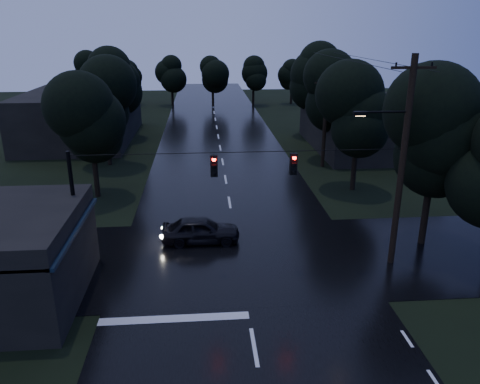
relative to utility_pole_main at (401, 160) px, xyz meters
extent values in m
cube|color=black|center=(-7.41, 19.00, -5.26)|extent=(12.00, 120.00, 0.02)
cube|color=black|center=(-7.41, 1.00, -5.26)|extent=(60.00, 9.00, 0.02)
cube|color=black|center=(-17.41, -2.00, -2.06)|extent=(6.00, 7.00, 0.12)
cube|color=black|center=(-14.41, -2.00, -2.06)|extent=(0.30, 7.00, 0.15)
cylinder|color=black|center=(-14.61, -5.00, -3.76)|extent=(0.10, 0.10, 3.00)
cylinder|color=black|center=(-14.61, 1.00, -3.76)|extent=(0.10, 0.10, 3.00)
cube|color=#FFC466|center=(-14.46, -3.50, -2.76)|extent=(0.06, 1.60, 0.50)
cube|color=#FFC466|center=(-14.46, -0.80, -2.76)|extent=(0.06, 1.20, 0.50)
cube|color=black|center=(6.59, 23.00, -3.06)|extent=(10.00, 14.00, 4.40)
cube|color=black|center=(-21.41, 29.00, -2.76)|extent=(10.00, 16.00, 5.00)
cylinder|color=black|center=(0.09, 0.00, -0.26)|extent=(0.30, 0.30, 10.00)
cube|color=black|center=(0.09, 0.00, 4.14)|extent=(2.00, 0.12, 0.12)
cylinder|color=black|center=(-1.01, 0.00, 2.24)|extent=(2.20, 0.10, 0.10)
cube|color=black|center=(-2.11, 0.00, 2.19)|extent=(0.60, 0.25, 0.18)
cube|color=#FFB266|center=(-2.11, 0.00, 2.09)|extent=(0.45, 0.18, 0.03)
cylinder|color=black|center=(0.89, 17.00, -1.51)|extent=(0.30, 0.30, 7.50)
cube|color=black|center=(0.89, 17.00, 1.64)|extent=(2.00, 0.12, 0.12)
cylinder|color=black|center=(-14.91, 0.00, -2.26)|extent=(0.18, 0.18, 6.00)
cylinder|color=black|center=(-7.41, 0.00, 0.54)|extent=(15.00, 0.03, 0.03)
cube|color=black|center=(-8.61, 0.00, -0.06)|extent=(0.32, 0.25, 1.00)
sphere|color=#FF0C07|center=(-8.61, -0.15, -0.06)|extent=(0.18, 0.18, 0.18)
cube|color=black|center=(-5.01, 0.00, -0.06)|extent=(0.32, 0.25, 1.00)
sphere|color=#FF0C07|center=(-5.01, -0.15, -0.06)|extent=(0.18, 0.18, 0.18)
cylinder|color=black|center=(2.59, 2.00, -3.86)|extent=(0.36, 0.36, 2.80)
sphere|color=black|center=(2.59, 2.00, -0.46)|extent=(4.48, 4.48, 4.48)
sphere|color=black|center=(2.59, 2.00, 0.74)|extent=(4.48, 4.48, 4.48)
sphere|color=black|center=(2.59, 2.00, 1.94)|extent=(4.48, 4.48, 4.48)
cylinder|color=black|center=(-16.41, 11.00, -4.03)|extent=(0.36, 0.36, 2.45)
sphere|color=black|center=(-16.41, 11.00, -1.06)|extent=(3.92, 3.92, 3.92)
sphere|color=black|center=(-16.41, 11.00, -0.01)|extent=(3.92, 3.92, 3.92)
sphere|color=black|center=(-16.41, 11.00, 1.04)|extent=(3.92, 3.92, 3.92)
cylinder|color=black|center=(-17.01, 19.00, -3.95)|extent=(0.36, 0.36, 2.62)
sphere|color=black|center=(-17.01, 19.00, -0.76)|extent=(4.20, 4.20, 4.20)
sphere|color=black|center=(-17.01, 19.00, 0.37)|extent=(4.20, 4.20, 4.20)
sphere|color=black|center=(-17.01, 19.00, 1.49)|extent=(4.20, 4.20, 4.20)
cylinder|color=black|center=(-17.61, 29.00, -3.86)|extent=(0.36, 0.36, 2.80)
sphere|color=black|center=(-17.61, 29.00, -0.46)|extent=(4.48, 4.48, 4.48)
sphere|color=black|center=(-17.61, 29.00, 0.74)|extent=(4.48, 4.48, 4.48)
sphere|color=black|center=(-17.61, 29.00, 1.94)|extent=(4.48, 4.48, 4.48)
cylinder|color=black|center=(1.59, 11.00, -3.95)|extent=(0.36, 0.36, 2.62)
sphere|color=black|center=(1.59, 11.00, -0.76)|extent=(4.20, 4.20, 4.20)
sphere|color=black|center=(1.59, 11.00, 0.37)|extent=(4.20, 4.20, 4.20)
sphere|color=black|center=(1.59, 11.00, 1.49)|extent=(4.20, 4.20, 4.20)
cylinder|color=black|center=(2.19, 19.00, -3.86)|extent=(0.36, 0.36, 2.80)
sphere|color=black|center=(2.19, 19.00, -0.46)|extent=(4.48, 4.48, 4.48)
sphere|color=black|center=(2.19, 19.00, 0.74)|extent=(4.48, 4.48, 4.48)
sphere|color=black|center=(2.19, 19.00, 1.94)|extent=(4.48, 4.48, 4.48)
cylinder|color=black|center=(2.79, 29.00, -3.77)|extent=(0.36, 0.36, 2.97)
sphere|color=black|center=(2.79, 29.00, -0.16)|extent=(4.76, 4.76, 4.76)
sphere|color=black|center=(2.79, 29.00, 1.12)|extent=(4.76, 4.76, 4.76)
sphere|color=black|center=(2.79, 29.00, 2.39)|extent=(4.76, 4.76, 4.76)
imported|color=black|center=(-9.32, 3.10, -4.55)|extent=(4.20, 1.74, 1.42)
camera|label=1|loc=(-9.08, -20.12, 5.78)|focal=35.00mm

